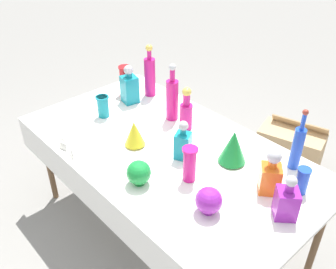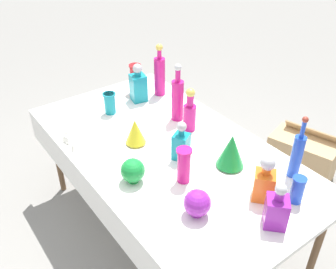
{
  "view_description": "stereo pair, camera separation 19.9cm",
  "coord_description": "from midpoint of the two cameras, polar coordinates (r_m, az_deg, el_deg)",
  "views": [
    {
      "loc": [
        1.42,
        -1.29,
        2.15
      ],
      "look_at": [
        0.0,
        0.0,
        0.86
      ],
      "focal_mm": 40.0,
      "sensor_mm": 36.0,
      "label": 1
    },
    {
      "loc": [
        1.55,
        -1.14,
        2.15
      ],
      "look_at": [
        0.0,
        0.0,
        0.86
      ],
      "focal_mm": 40.0,
      "sensor_mm": 36.0,
      "label": 2
    }
  ],
  "objects": [
    {
      "name": "slender_vase_0",
      "position": [
        2.98,
        -8.48,
        8.28
      ],
      "size": [
        0.1,
        0.1,
        0.23
      ],
      "color": "red",
      "rests_on": "display_table"
    },
    {
      "name": "tall_bottle_1",
      "position": [
        2.49,
        0.5,
        3.39
      ],
      "size": [
        0.08,
        0.08,
        0.31
      ],
      "color": "#C61972",
      "rests_on": "display_table"
    },
    {
      "name": "price_tag_right",
      "position": [
        2.46,
        -17.92,
        -1.8
      ],
      "size": [
        0.06,
        0.03,
        0.05
      ],
      "primitive_type": "cube",
      "rotation": [
        -0.21,
        0.0,
        0.28
      ],
      "color": "white",
      "rests_on": "display_table"
    },
    {
      "name": "price_tag_center",
      "position": [
        2.52,
        -17.91,
        -1.01
      ],
      "size": [
        0.05,
        0.02,
        0.04
      ],
      "primitive_type": "cube",
      "rotation": [
        -0.21,
        0.0,
        0.13
      ],
      "color": "white",
      "rests_on": "display_table"
    },
    {
      "name": "square_decanter_2",
      "position": [
        2.23,
        -0.2,
        -1.32
      ],
      "size": [
        0.12,
        0.12,
        0.26
      ],
      "color": "teal",
      "rests_on": "display_table"
    },
    {
      "name": "slender_vase_1",
      "position": [
        2.09,
        17.25,
        -6.7
      ],
      "size": [
        0.07,
        0.07,
        0.16
      ],
      "color": "blue",
      "rests_on": "display_table"
    },
    {
      "name": "slender_vase_2",
      "position": [
        2.71,
        -11.99,
        4.28
      ],
      "size": [
        0.09,
        0.09,
        0.16
      ],
      "color": "teal",
      "rests_on": "display_table"
    },
    {
      "name": "fluted_vase_1",
      "position": [
        2.2,
        7.38,
        -1.94
      ],
      "size": [
        0.16,
        0.16,
        0.22
      ],
      "color": "#198C38",
      "rests_on": "display_table"
    },
    {
      "name": "round_bowl_0",
      "position": [
        1.89,
        3.22,
        -10.12
      ],
      "size": [
        0.14,
        0.14,
        0.15
      ],
      "color": "purple",
      "rests_on": "display_table"
    },
    {
      "name": "tall_bottle_3",
      "position": [
        2.91,
        -4.76,
        9.0
      ],
      "size": [
        0.09,
        0.09,
        0.41
      ],
      "color": "#C61972",
      "rests_on": "display_table"
    },
    {
      "name": "fluted_vase_0",
      "position": [
        2.36,
        -7.56,
        0.11
      ],
      "size": [
        0.13,
        0.13,
        0.17
      ],
      "color": "yellow",
      "rests_on": "display_table"
    },
    {
      "name": "ground_plane",
      "position": [
        2.88,
        -2.04,
        -14.4
      ],
      "size": [
        40.0,
        40.0,
        0.0
      ],
      "primitive_type": "plane",
      "color": "gray"
    },
    {
      "name": "price_tag_left",
      "position": [
        2.38,
        -16.77,
        -2.91
      ],
      "size": [
        0.06,
        0.03,
        0.05
      ],
      "primitive_type": "cube",
      "rotation": [
        -0.21,
        0.0,
        -0.25
      ],
      "color": "white",
      "rests_on": "display_table"
    },
    {
      "name": "round_bowl_1",
      "position": [
        2.07,
        -7.25,
        -5.88
      ],
      "size": [
        0.14,
        0.14,
        0.15
      ],
      "color": "#198C38",
      "rests_on": "display_table"
    },
    {
      "name": "square_decanter_1",
      "position": [
        2.84,
        -7.91,
        7.15
      ],
      "size": [
        0.13,
        0.13,
        0.3
      ],
      "color": "teal",
      "rests_on": "display_table"
    },
    {
      "name": "square_decanter_0",
      "position": [
        2.03,
        12.7,
        -5.99
      ],
      "size": [
        0.15,
        0.15,
        0.27
      ],
      "color": "orange",
      "rests_on": "display_table"
    },
    {
      "name": "tall_bottle_0",
      "position": [
        2.22,
        16.73,
        -1.82
      ],
      "size": [
        0.06,
        0.06,
        0.39
      ],
      "color": "blue",
      "rests_on": "display_table"
    },
    {
      "name": "slender_vase_3",
      "position": [
        2.06,
        0.55,
        -4.48
      ],
      "size": [
        0.09,
        0.09,
        0.21
      ],
      "color": "#C61972",
      "rests_on": "display_table"
    },
    {
      "name": "display_table",
      "position": [
        2.39,
        -2.88,
        -3.29
      ],
      "size": [
        1.98,
        1.1,
        0.76
      ],
      "color": "white",
      "rests_on": "ground"
    },
    {
      "name": "tall_bottle_2",
      "position": [
        2.58,
        -1.57,
        5.58
      ],
      "size": [
        0.08,
        0.08,
        0.42
      ],
      "color": "#C61972",
      "rests_on": "display_table"
    },
    {
      "name": "square_decanter_3",
      "position": [
        1.92,
        14.8,
        -9.86
      ],
      "size": [
        0.15,
        0.15,
        0.25
      ],
      "color": "purple",
      "rests_on": "display_table"
    },
    {
      "name": "cardboard_box_behind_left",
      "position": [
        3.46,
        16.45,
        -2.25
      ],
      "size": [
        0.6,
        0.44,
        0.46
      ],
      "color": "tan",
      "rests_on": "ground"
    }
  ]
}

